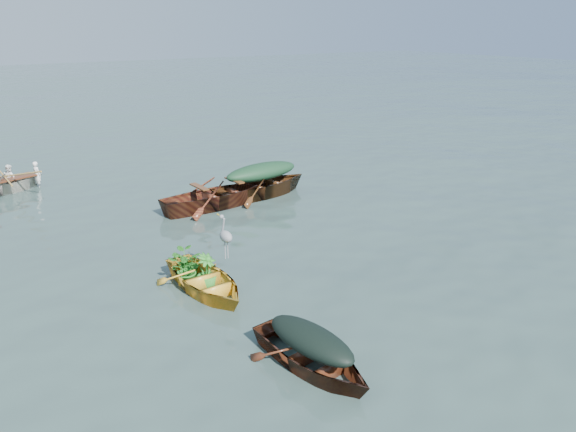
# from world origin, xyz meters

# --- Properties ---
(ground) EXTENTS (140.00, 140.00, 0.00)m
(ground) POSITION_xyz_m (0.00, 0.00, 0.00)
(ground) COLOR #324742
(ground) RESTS_ON ground
(yellow_dinghy) EXTENTS (1.57, 3.28, 0.87)m
(yellow_dinghy) POSITION_xyz_m (-2.85, 0.98, 0.00)
(yellow_dinghy) COLOR gold
(yellow_dinghy) RESTS_ON ground
(dark_covered_boat) EXTENTS (1.60, 3.31, 0.76)m
(dark_covered_boat) POSITION_xyz_m (-2.62, -2.37, 0.00)
(dark_covered_boat) COLOR #492711
(dark_covered_boat) RESTS_ON ground
(green_tarp_boat) EXTENTS (4.77, 1.96, 1.10)m
(green_tarp_boat) POSITION_xyz_m (1.42, 5.92, 0.00)
(green_tarp_boat) COLOR #482710
(green_tarp_boat) RESTS_ON ground
(open_wooden_boat) EXTENTS (4.91, 1.81, 1.15)m
(open_wooden_boat) POSITION_xyz_m (-0.20, 5.73, 0.00)
(open_wooden_boat) COLOR brown
(open_wooden_boat) RESTS_ON ground
(rowed_boat) EXTENTS (3.95, 2.26, 0.87)m
(rowed_boat) POSITION_xyz_m (-5.27, 10.72, 0.00)
(rowed_boat) COLOR white
(rowed_boat) RESTS_ON ground
(dark_tarp_cover) EXTENTS (0.88, 1.82, 0.40)m
(dark_tarp_cover) POSITION_xyz_m (-2.62, -2.37, 0.58)
(dark_tarp_cover) COLOR black
(dark_tarp_cover) RESTS_ON dark_covered_boat
(green_tarp_cover) EXTENTS (2.62, 1.08, 0.52)m
(green_tarp_cover) POSITION_xyz_m (1.42, 5.92, 0.81)
(green_tarp_cover) COLOR #153420
(green_tarp_cover) RESTS_ON green_tarp_boat
(thwart_benches) EXTENTS (2.47, 1.06, 0.04)m
(thwart_benches) POSITION_xyz_m (-0.20, 5.73, 0.60)
(thwart_benches) COLOR #4D2912
(thwart_benches) RESTS_ON open_wooden_boat
(heron) EXTENTS (0.30, 0.42, 0.92)m
(heron) POSITION_xyz_m (-2.31, 1.06, 0.89)
(heron) COLOR gray
(heron) RESTS_ON yellow_dinghy
(dinghy_weeds) EXTENTS (0.75, 0.94, 0.60)m
(dinghy_weeds) POSITION_xyz_m (-2.86, 1.53, 0.73)
(dinghy_weeds) COLOR #1A641A
(dinghy_weeds) RESTS_ON yellow_dinghy
(oars) EXTENTS (1.38, 2.66, 0.06)m
(oars) POSITION_xyz_m (-5.27, 10.72, 0.47)
(oars) COLOR olive
(oars) RESTS_ON rowed_boat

